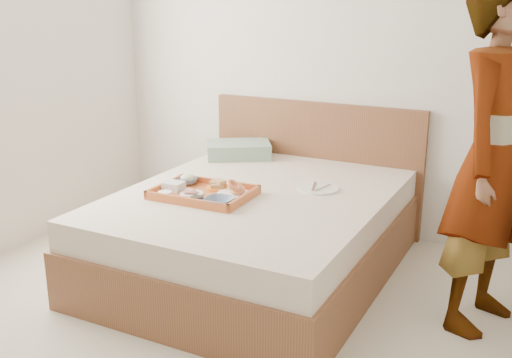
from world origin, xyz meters
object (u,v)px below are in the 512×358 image
object	(u,v)px
bed	(256,232)
dinner_plate	(318,188)
tray	(203,192)
person	(495,158)

from	to	relation	value
bed	dinner_plate	bearing A→B (deg)	36.42
tray	bed	bearing A→B (deg)	39.88
dinner_plate	tray	bearing A→B (deg)	-141.36
tray	person	distance (m)	1.66
tray	person	size ratio (longest dim) A/B	0.32
tray	dinner_plate	size ratio (longest dim) A/B	2.22
bed	tray	size ratio (longest dim) A/B	3.46
dinner_plate	person	world-z (taller)	person
dinner_plate	person	bearing A→B (deg)	-12.80
tray	person	world-z (taller)	person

